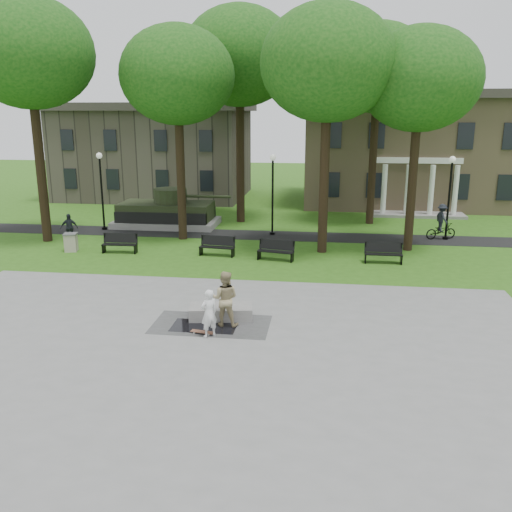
{
  "coord_description": "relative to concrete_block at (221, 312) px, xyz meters",
  "views": [
    {
      "loc": [
        3.66,
        -19.17,
        7.05
      ],
      "look_at": [
        0.88,
        1.96,
        1.4
      ],
      "focal_mm": 38.0,
      "sensor_mm": 36.0,
      "label": 1
    }
  ],
  "objects": [
    {
      "name": "ground",
      "position": [
        -0.09,
        1.52,
        -0.24
      ],
      "size": [
        120.0,
        120.0,
        0.0
      ],
      "primitive_type": "plane",
      "color": "#2A5413",
      "rests_on": "ground"
    },
    {
      "name": "plaza",
      "position": [
        -0.09,
        -3.48,
        -0.23
      ],
      "size": [
        22.0,
        16.0,
        0.02
      ],
      "primitive_type": "cube",
      "color": "gray",
      "rests_on": "ground"
    },
    {
      "name": "footpath",
      "position": [
        -0.09,
        13.52,
        -0.24
      ],
      "size": [
        44.0,
        2.6,
        0.01
      ],
      "primitive_type": "cube",
      "color": "black",
      "rests_on": "ground"
    },
    {
      "name": "building_right",
      "position": [
        9.91,
        27.51,
        4.1
      ],
      "size": [
        17.0,
        12.0,
        8.6
      ],
      "color": "#9E8460",
      "rests_on": "ground"
    },
    {
      "name": "building_left",
      "position": [
        -11.09,
        28.02,
        3.35
      ],
      "size": [
        15.0,
        10.0,
        7.2
      ],
      "primitive_type": "cube",
      "color": "#4C443D",
      "rests_on": "ground"
    },
    {
      "name": "tree_0",
      "position": [
        -12.09,
        10.52,
        9.78
      ],
      "size": [
        6.8,
        6.8,
        12.97
      ],
      "color": "black",
      "rests_on": "ground"
    },
    {
      "name": "tree_1",
      "position": [
        -4.59,
        12.02,
        8.71
      ],
      "size": [
        6.2,
        6.2,
        11.63
      ],
      "color": "black",
      "rests_on": "ground"
    },
    {
      "name": "tree_2",
      "position": [
        3.41,
        10.02,
        9.07
      ],
      "size": [
        6.6,
        6.6,
        12.16
      ],
      "color": "black",
      "rests_on": "ground"
    },
    {
      "name": "tree_3",
      "position": [
        7.91,
        11.02,
        8.35
      ],
      "size": [
        6.0,
        6.0,
        11.19
      ],
      "color": "black",
      "rests_on": "ground"
    },
    {
      "name": "tree_4",
      "position": [
        -2.09,
        17.52,
        10.15
      ],
      "size": [
        7.2,
        7.2,
        13.5
      ],
      "color": "black",
      "rests_on": "ground"
    },
    {
      "name": "tree_5",
      "position": [
        6.41,
        18.02,
        9.42
      ],
      "size": [
        6.4,
        6.4,
        12.44
      ],
      "color": "black",
      "rests_on": "ground"
    },
    {
      "name": "lamp_left",
      "position": [
        -10.09,
        13.82,
        2.55
      ],
      "size": [
        0.36,
        0.36,
        4.73
      ],
      "color": "black",
      "rests_on": "ground"
    },
    {
      "name": "lamp_mid",
      "position": [
        0.41,
        13.82,
        2.55
      ],
      "size": [
        0.36,
        0.36,
        4.73
      ],
      "color": "black",
      "rests_on": "ground"
    },
    {
      "name": "lamp_right",
      "position": [
        10.41,
        13.82,
        2.55
      ],
      "size": [
        0.36,
        0.36,
        4.73
      ],
      "color": "black",
      "rests_on": "ground"
    },
    {
      "name": "tank_monument",
      "position": [
        -6.55,
        15.52,
        0.61
      ],
      "size": [
        7.45,
        3.4,
        2.4
      ],
      "color": "gray",
      "rests_on": "ground"
    },
    {
      "name": "puddle",
      "position": [
        -0.42,
        -0.86,
        -0.22
      ],
      "size": [
        2.2,
        1.2,
        0.0
      ],
      "primitive_type": "cube",
      "color": "black",
      "rests_on": "plaza"
    },
    {
      "name": "concrete_block",
      "position": [
        0.0,
        0.0,
        0.0
      ],
      "size": [
        2.32,
        1.32,
        0.45
      ],
      "primitive_type": "cube",
      "rotation": [
        0.0,
        0.0,
        0.15
      ],
      "color": "gray",
      "rests_on": "plaza"
    },
    {
      "name": "skateboard",
      "position": [
        -0.35,
        -1.48,
        -0.19
      ],
      "size": [
        0.8,
        0.33,
        0.07
      ],
      "primitive_type": "cube",
      "rotation": [
        0.0,
        0.0,
        -0.17
      ],
      "color": "brown",
      "rests_on": "plaza"
    },
    {
      "name": "skateboarder",
      "position": [
        -0.06,
        -1.68,
        0.58
      ],
      "size": [
        0.69,
        0.68,
        1.6
      ],
      "primitive_type": "imported",
      "rotation": [
        0.0,
        0.0,
        3.88
      ],
      "color": "silver",
      "rests_on": "plaza"
    },
    {
      "name": "friend_watching",
      "position": [
        0.27,
        -0.64,
        0.73
      ],
      "size": [
        0.96,
        0.76,
        1.92
      ],
      "primitive_type": "imported",
      "rotation": [
        0.0,
        0.0,
        3.1
      ],
      "color": "tan",
      "rests_on": "plaza"
    },
    {
      "name": "pedestrian_walker",
      "position": [
        -10.71,
        10.45,
        0.56
      ],
      "size": [
        1.02,
        0.67,
        1.6
      ],
      "primitive_type": "imported",
      "rotation": [
        0.0,
        0.0,
        0.33
      ],
      "color": "#1F232A",
      "rests_on": "ground"
    },
    {
      "name": "cyclist",
      "position": [
        10.14,
        13.9,
        0.59
      ],
      "size": [
        1.92,
        1.2,
        2.03
      ],
      "rotation": [
        0.0,
        0.0,
        1.91
      ],
      "color": "black",
      "rests_on": "ground"
    },
    {
      "name": "park_bench_0",
      "position": [
        -6.99,
        8.48,
        0.28
      ],
      "size": [
        1.82,
        0.59,
        1.0
      ],
      "rotation": [
        0.0,
        0.0,
        0.04
      ],
      "color": "black",
      "rests_on": "ground"
    },
    {
      "name": "park_bench_1",
      "position": [
        -1.87,
        8.56,
        0.28
      ],
      "size": [
        1.84,
        0.73,
        1.0
      ],
      "rotation": [
        0.0,
        0.0,
        -0.12
      ],
      "color": "black",
      "rests_on": "ground"
    },
    {
      "name": "park_bench_2",
      "position": [
        1.16,
        8.07,
        0.28
      ],
      "size": [
        1.85,
        0.87,
        1.0
      ],
      "rotation": [
        0.0,
        0.0,
        -0.2
      ],
      "color": "black",
      "rests_on": "ground"
    },
    {
      "name": "park_bench_3",
      "position": [
        6.37,
        8.23,
        0.28
      ],
      "size": [
        1.8,
        0.52,
        1.0
      ],
      "rotation": [
        0.0,
        0.0,
        0.0
      ],
      "color": "black",
      "rests_on": "ground"
    },
    {
      "name": "trash_bin",
      "position": [
        -9.66,
        8.43,
        0.24
      ],
      "size": [
        0.79,
        0.79,
        0.96
      ],
      "rotation": [
        0.0,
        0.0,
        0.23
      ],
      "color": "#A59D88",
      "rests_on": "ground"
    }
  ]
}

